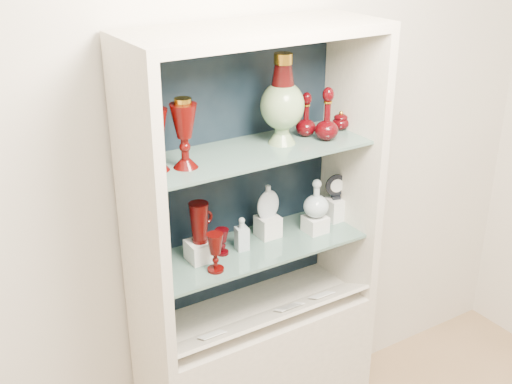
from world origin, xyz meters
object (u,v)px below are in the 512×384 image
enamel_urn (282,99)px  ruby_decanter_a (328,111)px  ruby_decanter_b (306,113)px  clear_square_bottle (242,234)px  ruby_goblet_small (222,242)px  ruby_goblet_tall (215,253)px  ruby_pitcher (199,223)px  flat_flask (268,201)px  cameo_medallion (337,186)px  pedestal_lamp_right (184,133)px  lidded_bowl (341,120)px  pedestal_lamp_left (156,138)px  cobalt_goblet (147,247)px  clear_round_decanter (316,199)px

enamel_urn → ruby_decanter_a: size_ratio=1.47×
ruby_decanter_b → clear_square_bottle: 0.55m
ruby_goblet_small → ruby_goblet_tall: bearing=-130.1°
ruby_pitcher → flat_flask: 0.34m
cameo_medallion → ruby_goblet_small: bearing=-161.2°
pedestal_lamp_right → ruby_pitcher: (0.07, 0.04, -0.38)m
enamel_urn → clear_square_bottle: bearing=-178.4°
cameo_medallion → lidded_bowl: bearing=-72.3°
ruby_decanter_a → ruby_goblet_small: 0.66m
pedestal_lamp_left → cobalt_goblet: 0.45m
cobalt_goblet → clear_round_decanter: 0.74m
pedestal_lamp_right → clear_round_decanter: bearing=0.1°
cobalt_goblet → clear_round_decanter: bearing=-6.2°
pedestal_lamp_right → clear_square_bottle: (0.25, 0.03, -0.48)m
ruby_pitcher → clear_square_bottle: size_ratio=1.15×
pedestal_lamp_left → ruby_goblet_tall: bearing=-27.6°
ruby_decanter_a → ruby_pitcher: ruby_decanter_a is taller
pedestal_lamp_left → pedestal_lamp_right: size_ratio=0.95×
ruby_decanter_a → clear_round_decanter: bearing=117.4°
pedestal_lamp_right → lidded_bowl: pedestal_lamp_right is taller
ruby_decanter_a → clear_round_decanter: size_ratio=1.49×
ruby_goblet_small → flat_flask: bearing=8.3°
pedestal_lamp_right → ruby_decanter_a: size_ratio=1.05×
ruby_decanter_b → clear_round_decanter: 0.37m
ruby_decanter_b → cameo_medallion: (0.17, -0.01, -0.36)m
enamel_urn → ruby_decanter_b: 0.16m
pedestal_lamp_left → cameo_medallion: pedestal_lamp_left is taller
lidded_bowl → clear_round_decanter: 0.35m
pedestal_lamp_right → cobalt_goblet: (-0.14, 0.08, -0.45)m
ruby_goblet_tall → cameo_medallion: (0.66, 0.11, 0.08)m
ruby_goblet_tall → ruby_goblet_small: ruby_goblet_tall is taller
pedestal_lamp_right → ruby_goblet_small: bearing=13.5°
clear_round_decanter → cameo_medallion: 0.15m
pedestal_lamp_left → ruby_decanter_b: pedestal_lamp_left is taller
ruby_decanter_a → ruby_goblet_tall: bearing=-176.2°
ruby_goblet_tall → flat_flask: size_ratio=1.08×
lidded_bowl → flat_flask: 0.45m
pedestal_lamp_right → ruby_decanter_a: (0.61, -0.03, -0.01)m
ruby_decanter_a → cobalt_goblet: 0.88m
cameo_medallion → ruby_decanter_b: bearing=-164.6°
ruby_decanter_b → enamel_urn: bearing=-171.2°
ruby_decanter_a → ruby_pitcher: size_ratio=1.47×
ruby_goblet_tall → ruby_pitcher: bearing=95.4°
ruby_pitcher → lidded_bowl: bearing=-13.7°
ruby_pitcher → flat_flask: size_ratio=1.12×
ruby_pitcher → flat_flask: bearing=-8.9°
ruby_goblet_small → clear_square_bottle: (0.09, -0.01, 0.02)m
ruby_goblet_tall → ruby_goblet_small: size_ratio=1.44×
clear_square_bottle → cameo_medallion: bearing=2.2°
ruby_goblet_small → clear_round_decanter: (0.43, -0.04, 0.10)m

